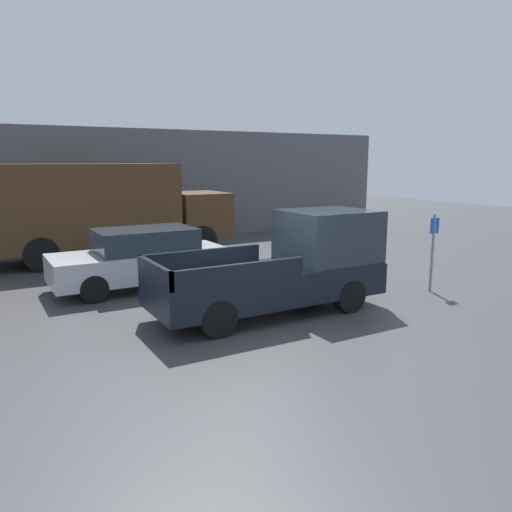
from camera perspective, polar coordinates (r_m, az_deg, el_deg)
name	(u,v)px	position (r m, az deg, el deg)	size (l,w,h in m)	color
ground_plane	(251,324)	(10.56, -0.60, -7.83)	(60.00, 60.00, 0.00)	#3D3D3F
building_wall	(106,186)	(21.41, -16.77, 7.62)	(28.00, 0.15, 4.71)	#56565B
pickup_truck	(289,266)	(11.34, 3.74, -1.17)	(5.30, 1.94, 2.24)	black
car	(142,258)	(13.73, -12.87, -0.22)	(4.65, 1.95, 1.60)	#B7BABF
delivery_truck	(97,208)	(18.01, -17.73, 5.24)	(8.67, 2.47, 3.28)	#472D19
parking_sign	(433,248)	(13.72, 19.55, 0.89)	(0.30, 0.07, 2.04)	gray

